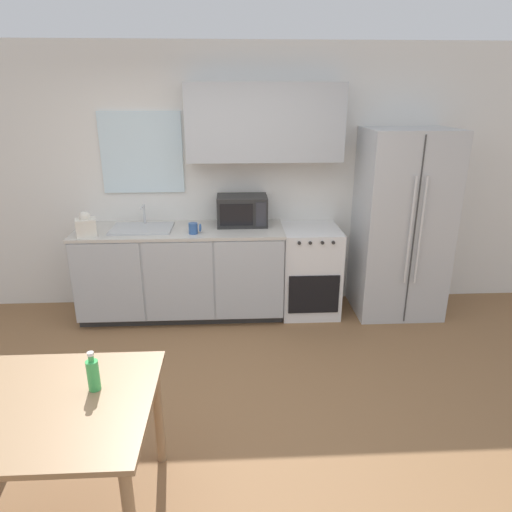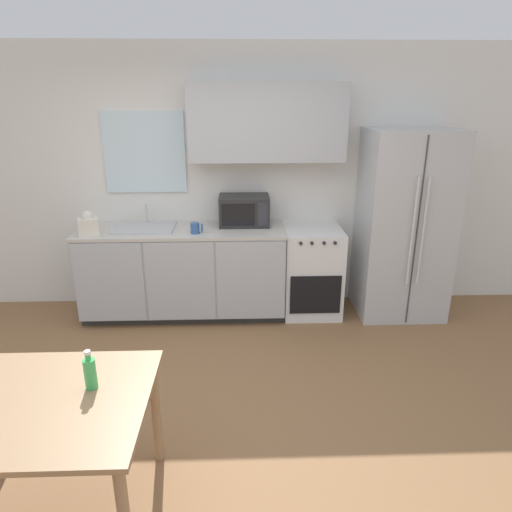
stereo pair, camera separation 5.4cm
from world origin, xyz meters
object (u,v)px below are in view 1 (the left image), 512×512
oven_range (309,270)px  refrigerator (401,225)px  drink_bottle (93,374)px  coffee_mug (194,228)px  dining_table (47,420)px  microwave (242,210)px

oven_range → refrigerator: size_ratio=0.48×
drink_bottle → refrigerator: bearing=44.0°
refrigerator → coffee_mug: refrigerator is taller
oven_range → drink_bottle: size_ratio=4.16×
coffee_mug → drink_bottle: (-0.36, -2.20, -0.14)m
oven_range → coffee_mug: size_ratio=7.58×
oven_range → dining_table: size_ratio=0.85×
dining_table → oven_range: bearing=54.9°
oven_range → drink_bottle: 2.87m
dining_table → refrigerator: bearing=42.7°
coffee_mug → dining_table: bearing=-104.2°
refrigerator → coffee_mug: bearing=-175.5°
microwave → dining_table: microwave is taller
refrigerator → drink_bottle: bearing=-136.0°
oven_range → microwave: bearing=171.4°
oven_range → refrigerator: 1.05m
dining_table → drink_bottle: 0.32m
coffee_mug → drink_bottle: bearing=-99.2°
refrigerator → coffee_mug: size_ratio=15.76×
oven_range → coffee_mug: coffee_mug is taller
coffee_mug → drink_bottle: 2.23m
microwave → drink_bottle: microwave is taller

